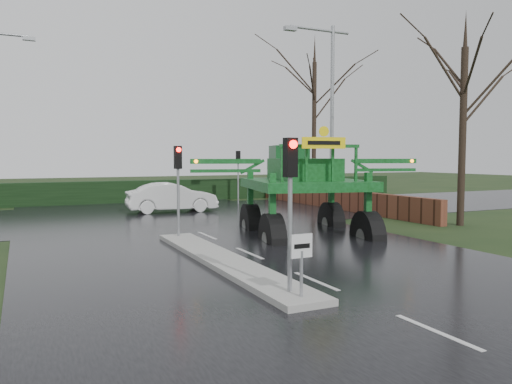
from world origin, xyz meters
name	(u,v)px	position (x,y,z in m)	size (l,w,h in m)	color
ground	(316,282)	(0.00, 0.00, 0.00)	(140.00, 140.00, 0.00)	black
road_main	(191,229)	(0.00, 10.00, 0.00)	(14.00, 80.00, 0.02)	black
road_cross	(157,215)	(0.00, 16.00, 0.01)	(80.00, 12.00, 0.02)	black
median_island	(223,261)	(-1.30, 3.00, 0.09)	(1.20, 10.00, 0.16)	gray
hedge_row	(128,192)	(0.00, 24.00, 0.75)	(44.00, 0.90, 1.50)	black
brick_wall	(322,197)	(10.50, 16.00, 0.60)	(0.40, 20.00, 1.20)	#592D1E
keep_left_sign	(301,255)	(-1.30, -1.50, 1.06)	(0.50, 0.07, 1.35)	gray
traffic_signal_near	(290,181)	(-1.30, -1.01, 2.59)	(0.26, 0.33, 3.52)	gray
traffic_signal_mid	(178,171)	(-1.30, 7.49, 2.59)	(0.26, 0.33, 3.52)	gray
traffic_signal_far	(238,165)	(6.50, 20.01, 2.59)	(0.26, 0.33, 3.52)	gray
street_light_right	(327,103)	(8.19, 12.00, 5.99)	(3.85, 0.30, 10.00)	gray
tree_right_near	(463,111)	(11.50, 6.00, 5.20)	(5.60, 5.60, 9.64)	black
tree_right_far	(314,111)	(13.00, 21.00, 6.50)	(7.00, 7.00, 12.05)	black
crop_sprayer	(271,174)	(1.78, 5.98, 2.50)	(9.30, 6.69, 5.30)	black
white_sedan	(172,212)	(1.11, 16.97, 0.00)	(1.75, 5.01, 1.65)	white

